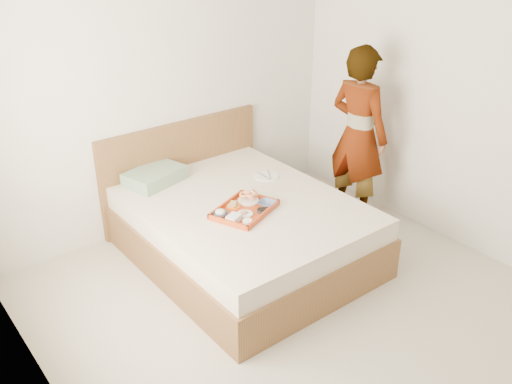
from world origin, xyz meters
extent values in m
cube|color=#BBB29E|center=(0.00, 0.00, 0.00)|extent=(3.50, 4.00, 0.01)
cube|color=silver|center=(0.00, 2.00, 1.30)|extent=(3.50, 0.01, 2.60)
cube|color=silver|center=(-1.75, 0.00, 1.30)|extent=(0.01, 4.00, 2.60)
cube|color=silver|center=(1.75, 0.00, 1.30)|extent=(0.01, 4.00, 2.60)
cube|color=brown|center=(0.08, 1.00, 0.27)|extent=(1.65, 2.00, 0.53)
cube|color=brown|center=(0.08, 1.97, 0.47)|extent=(1.65, 0.06, 0.95)
cube|color=gray|center=(-0.30, 1.78, 0.59)|extent=(0.56, 0.45, 0.12)
cube|color=#C04618|center=(-0.01, 0.87, 0.55)|extent=(0.61, 0.53, 0.05)
cylinder|color=white|center=(0.11, 0.97, 0.55)|extent=(0.23, 0.23, 0.01)
imported|color=navy|center=(0.18, 0.82, 0.56)|extent=(0.19, 0.19, 0.04)
cylinder|color=black|center=(0.08, 0.76, 0.56)|extent=(0.10, 0.10, 0.03)
cylinder|color=white|center=(-0.04, 0.81, 0.55)|extent=(0.16, 0.16, 0.01)
cylinder|color=orange|center=(-0.04, 0.98, 0.55)|extent=(0.16, 0.16, 0.01)
imported|color=navy|center=(-0.21, 0.91, 0.56)|extent=(0.14, 0.14, 0.03)
cube|color=silver|center=(-0.17, 0.79, 0.57)|extent=(0.13, 0.12, 0.05)
cylinder|color=white|center=(-0.11, 0.69, 0.56)|extent=(0.10, 0.10, 0.03)
cylinder|color=white|center=(0.55, 1.28, 0.54)|extent=(0.29, 0.29, 0.01)
imported|color=white|center=(1.37, 0.96, 0.83)|extent=(0.45, 0.64, 1.65)
camera|label=1|loc=(-2.33, -2.25, 2.65)|focal=39.28mm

